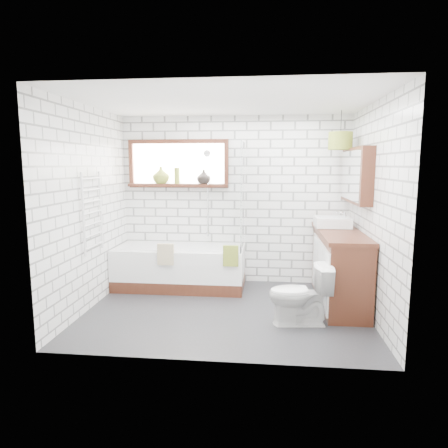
# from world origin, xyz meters

# --- Properties ---
(floor) EXTENTS (3.40, 2.60, 0.01)m
(floor) POSITION_xyz_m (0.00, 0.00, -0.01)
(floor) COLOR #242427
(floor) RESTS_ON ground
(ceiling) EXTENTS (3.40, 2.60, 0.01)m
(ceiling) POSITION_xyz_m (0.00, 0.00, 2.50)
(ceiling) COLOR white
(ceiling) RESTS_ON ground
(wall_back) EXTENTS (3.40, 0.01, 2.50)m
(wall_back) POSITION_xyz_m (0.00, 1.30, 1.25)
(wall_back) COLOR white
(wall_back) RESTS_ON ground
(wall_front) EXTENTS (3.40, 0.01, 2.50)m
(wall_front) POSITION_xyz_m (0.00, -1.30, 1.25)
(wall_front) COLOR white
(wall_front) RESTS_ON ground
(wall_left) EXTENTS (0.01, 2.60, 2.50)m
(wall_left) POSITION_xyz_m (-1.70, 0.00, 1.25)
(wall_left) COLOR white
(wall_left) RESTS_ON ground
(wall_right) EXTENTS (0.01, 2.60, 2.50)m
(wall_right) POSITION_xyz_m (1.70, 0.00, 1.25)
(wall_right) COLOR white
(wall_right) RESTS_ON ground
(window) EXTENTS (1.52, 0.16, 0.68)m
(window) POSITION_xyz_m (-0.85, 1.26, 1.80)
(window) COLOR #36180F
(window) RESTS_ON wall_back
(towel_radiator) EXTENTS (0.06, 0.52, 1.00)m
(towel_radiator) POSITION_xyz_m (-1.66, 0.00, 1.20)
(towel_radiator) COLOR white
(towel_radiator) RESTS_ON wall_left
(mirror_cabinet) EXTENTS (0.16, 1.20, 0.70)m
(mirror_cabinet) POSITION_xyz_m (1.62, 0.60, 1.65)
(mirror_cabinet) COLOR #36180F
(mirror_cabinet) RESTS_ON wall_right
(shower_riser) EXTENTS (0.02, 0.02, 1.30)m
(shower_riser) POSITION_xyz_m (-0.40, 1.26, 1.35)
(shower_riser) COLOR silver
(shower_riser) RESTS_ON wall_back
(bathtub) EXTENTS (1.86, 0.82, 0.60)m
(bathtub) POSITION_xyz_m (-0.76, 0.89, 0.30)
(bathtub) COLOR white
(bathtub) RESTS_ON floor
(shower_screen) EXTENTS (0.02, 0.72, 1.50)m
(shower_screen) POSITION_xyz_m (0.15, 0.89, 1.35)
(shower_screen) COLOR white
(shower_screen) RESTS_ON bathtub
(towel_green) EXTENTS (0.20, 0.06, 0.28)m
(towel_green) POSITION_xyz_m (0.02, 0.48, 0.58)
(towel_green) COLOR olive
(towel_green) RESTS_ON bathtub
(towel_beige) EXTENTS (0.22, 0.06, 0.29)m
(towel_beige) POSITION_xyz_m (-0.87, 0.48, 0.58)
(towel_beige) COLOR tan
(towel_beige) RESTS_ON bathtub
(vanity) EXTENTS (0.53, 1.66, 0.95)m
(vanity) POSITION_xyz_m (1.43, 0.46, 0.47)
(vanity) COLOR #36180F
(vanity) RESTS_ON floor
(basin) EXTENTS (0.46, 0.40, 0.13)m
(basin) POSITION_xyz_m (1.37, 0.78, 1.02)
(basin) COLOR white
(basin) RESTS_ON vanity
(tap) EXTENTS (0.04, 0.04, 0.16)m
(tap) POSITION_xyz_m (1.53, 0.78, 1.08)
(tap) COLOR silver
(tap) RESTS_ON vanity
(toilet) EXTENTS (0.45, 0.72, 0.69)m
(toilet) POSITION_xyz_m (0.87, -0.34, 0.35)
(toilet) COLOR white
(toilet) RESTS_ON floor
(vase_olive) EXTENTS (0.26, 0.26, 0.26)m
(vase_olive) POSITION_xyz_m (-1.11, 1.23, 1.61)
(vase_olive) COLOR olive
(vase_olive) RESTS_ON window
(vase_dark) EXTENTS (0.26, 0.26, 0.21)m
(vase_dark) POSITION_xyz_m (-0.46, 1.23, 1.59)
(vase_dark) COLOR black
(vase_dark) RESTS_ON window
(bottle) EXTENTS (0.10, 0.10, 0.24)m
(bottle) POSITION_xyz_m (-0.86, 1.23, 1.60)
(bottle) COLOR olive
(bottle) RESTS_ON window
(pendant) EXTENTS (0.32, 0.32, 0.23)m
(pendant) POSITION_xyz_m (1.45, 0.86, 2.10)
(pendant) COLOR olive
(pendant) RESTS_ON ceiling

